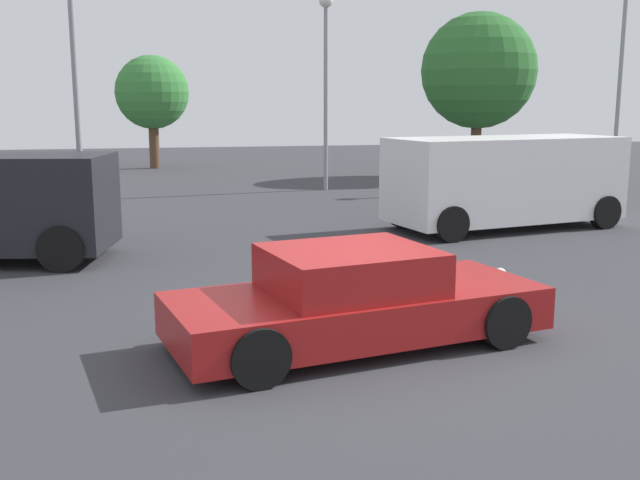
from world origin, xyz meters
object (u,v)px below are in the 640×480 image
Objects in this scene: pedestrian at (31,190)px; light_post_mid at (74,54)px; light_post_far at (326,58)px; light_post_near at (623,32)px; van_white at (505,179)px; dog at (493,275)px; sedan_foreground at (355,300)px.

light_post_mid is at bearing -42.39° from pedestrian.
light_post_far is at bearing 35.32° from light_post_mid.
light_post_mid is (-17.11, -3.99, -1.19)m from light_post_near.
light_post_far is (8.02, 7.38, 3.20)m from pedestrian.
van_white is 0.73× the size of light_post_near.
dog is at bearing -152.17° from pedestrian.
van_white is 3.26× the size of pedestrian.
light_post_mid reaches higher than pedestrian.
pedestrian is (-7.51, 6.11, 0.79)m from dog.
sedan_foreground is 3.38m from dog.
dog is (2.73, 1.98, -0.30)m from sedan_foreground.
light_post_mid is at bearing -144.68° from light_post_far.
sedan_foreground is 0.75× the size of light_post_far.
van_white is 10.39m from light_post_mid.
light_post_far is at bearing 173.47° from light_post_near.
sedan_foreground is 0.60× the size of light_post_near.
light_post_near reaches higher than pedestrian.
dog is 0.12× the size of van_white.
light_post_far is at bearing 94.52° from van_white.
light_post_near is 1.25× the size of light_post_far.
light_post_mid is (-9.51, 3.10, 2.82)m from van_white.
dog is 16.87m from light_post_near.
pedestrian is at bearing 109.34° from sedan_foreground.
light_post_near is 1.36× the size of light_post_mid.
pedestrian is at bearing -135.77° from dog.
pedestrian is at bearing -109.33° from light_post_mid.
dog is at bearing -128.93° from van_white.
sedan_foreground is 0.82× the size of light_post_mid.
light_post_mid is (0.79, 2.26, 2.90)m from pedestrian.
sedan_foreground is at bearing -138.31° from van_white.
light_post_far reaches higher than sedan_foreground.
light_post_far reaches higher than van_white.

